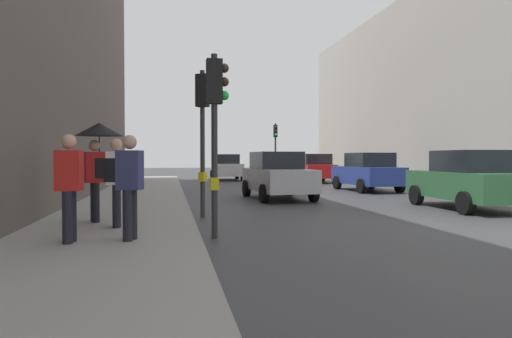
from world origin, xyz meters
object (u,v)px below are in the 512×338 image
Objects in this scene: car_yellow_taxi at (282,166)px; pedestrian_with_umbrella at (98,144)px; traffic_light_near_left at (216,112)px; car_white_compact at (227,167)px; car_green_estate at (468,180)px; pedestrian_in_red_jacket at (69,183)px; pedestrian_with_grey_backpack at (127,181)px; car_silver_hatchback at (278,175)px; pedestrian_with_black_backpack at (114,177)px; traffic_light_far_median at (275,141)px; car_blue_van at (367,172)px; traffic_light_near_right at (203,116)px; car_red_sedan at (314,168)px.

car_yellow_taxi is 26.73m from pedestrian_with_umbrella.
traffic_light_near_left is 22.84m from car_white_compact.
traffic_light_near_left reaches higher than car_green_estate.
traffic_light_near_left is at bearing -97.49° from car_white_compact.
pedestrian_in_red_jacket is (-10.27, -27.18, 0.25)m from car_yellow_taxi.
pedestrian_in_red_jacket is at bearing -156.74° from car_green_estate.
car_white_compact is 2.38× the size of pedestrian_with_grey_backpack.
car_silver_hatchback and car_white_compact have the same top height.
pedestrian_with_black_backpack is at bearing -63.71° from pedestrian_with_umbrella.
pedestrian_in_red_jacket is (-5.45, -23.47, 0.25)m from car_white_compact.
car_green_estate is at bearing -42.55° from car_silver_hatchback.
traffic_light_far_median reaches higher than car_blue_van.
traffic_light_near_right is 24.43m from car_yellow_taxi.
car_white_compact is at bearing 172.88° from traffic_light_far_median.
car_yellow_taxi is at bearing 91.00° from car_red_sedan.
pedestrian_in_red_jacket is (-2.48, -0.87, -1.29)m from traffic_light_near_left.
car_blue_van is at bearing 31.83° from car_silver_hatchback.
traffic_light_near_right is at bearing 51.85° from pedestrian_with_black_backpack.
car_yellow_taxi is at bearing 75.62° from car_silver_hatchback.
pedestrian_with_black_backpack is at bearing -110.87° from car_yellow_taxi.
traffic_light_far_median is at bearing 94.95° from car_green_estate.
pedestrian_with_black_backpack is (-10.05, -10.38, 0.29)m from car_blue_van.
pedestrian_with_black_backpack reaches higher than car_red_sedan.
traffic_light_near_right reaches higher than traffic_light_near_left.
traffic_light_near_left is 2.93m from pedestrian_in_red_jacket.
pedestrian_in_red_jacket is at bearing -175.14° from pedestrian_with_grey_backpack.
car_green_estate is (7.92, 0.38, -1.74)m from traffic_light_near_right.
car_red_sedan is 2.43× the size of pedestrian_with_grey_backpack.
traffic_light_near_right reaches higher than pedestrian_in_red_jacket.
car_yellow_taxi is (7.80, 26.31, -1.55)m from traffic_light_near_left.
traffic_light_near_left is at bearing -113.18° from car_red_sedan.
pedestrian_with_umbrella is at bearing -130.61° from car_silver_hatchback.
traffic_light_near_right is 2.15× the size of pedestrian_in_red_jacket.
car_silver_hatchback is at bearing -89.45° from car_white_compact.
traffic_light_far_median reaches higher than traffic_light_near_left.
car_green_estate is 10.29m from pedestrian_with_black_backpack.
car_blue_van is 1.99× the size of pedestrian_with_umbrella.
car_white_compact is at bearing 81.28° from traffic_light_near_right.
car_yellow_taxi is 1.00× the size of car_blue_van.
pedestrian_with_black_backpack reaches higher than car_yellow_taxi.
pedestrian_with_umbrella is (-5.36, -20.99, 0.96)m from car_white_compact.
car_white_compact is at bearing -142.47° from car_yellow_taxi.
pedestrian_with_grey_backpack is 1.00× the size of pedestrian_with_black_backpack.
car_green_estate is 2.41× the size of pedestrian_in_red_jacket.
traffic_light_near_right is 1.78× the size of pedestrian_with_umbrella.
car_blue_van is (1.79, -11.07, -1.80)m from traffic_light_far_median.
car_blue_van is at bearing 44.27° from traffic_light_near_right.
car_yellow_taxi is 2.42× the size of pedestrian_with_black_backpack.
traffic_light_far_median is 1.81× the size of pedestrian_with_umbrella.
car_red_sedan is 20.35m from pedestrian_with_black_backpack.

